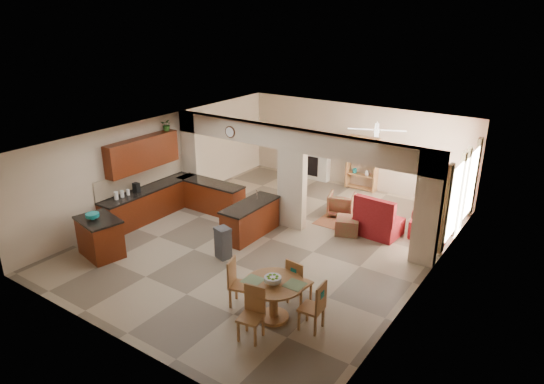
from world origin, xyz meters
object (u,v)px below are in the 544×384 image
Objects in this scene: dining_table at (274,295)px; sofa at (435,214)px; kitchen_island at (100,237)px; armchair at (341,204)px.

dining_table is 6.27m from sofa.
kitchen_island is 1.08× the size of dining_table.
sofa reaches higher than armchair.
armchair is (-2.52, -0.80, -0.02)m from sofa.
dining_table is at bearing 160.93° from sofa.
armchair is at bearing 68.50° from kitchen_island.
sofa is 3.33× the size of armchair.
dining_table is 1.60× the size of armchair.
sofa is (6.26, 6.38, -0.13)m from kitchen_island.
kitchen_island reaches higher than dining_table.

